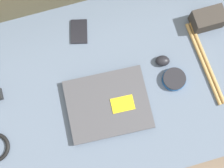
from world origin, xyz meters
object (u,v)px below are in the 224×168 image
object	(u,v)px
camera_pouch	(208,19)
laptop	(108,105)
computer_mouse	(162,61)
phone_black	(79,32)
speaker_puck	(174,79)

from	to	relation	value
camera_pouch	laptop	bearing A→B (deg)	-155.23
computer_mouse	camera_pouch	bearing A→B (deg)	43.29
phone_black	computer_mouse	bearing A→B (deg)	-22.84
speaker_puck	camera_pouch	distance (m)	0.29
phone_black	laptop	bearing A→B (deg)	-70.42
computer_mouse	phone_black	bearing A→B (deg)	160.09
laptop	computer_mouse	bearing A→B (deg)	26.56
speaker_puck	phone_black	distance (m)	0.44
speaker_puck	phone_black	bearing A→B (deg)	136.10
laptop	phone_black	xyz separation A→B (m)	(-0.03, 0.34, -0.01)
laptop	speaker_puck	distance (m)	0.29
speaker_puck	phone_black	size ratio (longest dim) A/B	0.80
speaker_puck	camera_pouch	bearing A→B (deg)	43.99
laptop	phone_black	size ratio (longest dim) A/B	2.81
laptop	speaker_puck	bearing A→B (deg)	8.75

